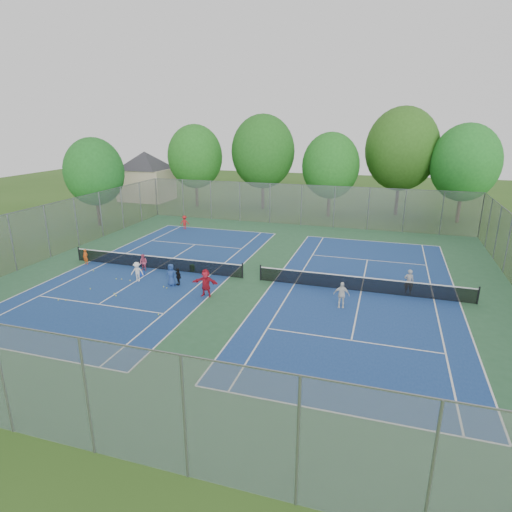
% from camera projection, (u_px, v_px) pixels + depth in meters
% --- Properties ---
extents(ground, '(120.00, 120.00, 0.00)m').
position_uv_depth(ground, '(251.00, 279.00, 27.91)').
color(ground, '#2F541A').
rests_on(ground, ground).
extents(court_pad, '(32.00, 32.00, 0.01)m').
position_uv_depth(court_pad, '(251.00, 279.00, 27.91)').
color(court_pad, '#2B5B38').
rests_on(court_pad, ground).
extents(court_left, '(10.97, 23.77, 0.01)m').
position_uv_depth(court_left, '(156.00, 269.00, 29.88)').
color(court_left, navy).
rests_on(court_left, court_pad).
extents(court_right, '(10.97, 23.77, 0.01)m').
position_uv_depth(court_right, '(361.00, 291.00, 25.92)').
color(court_right, navy).
rests_on(court_right, court_pad).
extents(net_left, '(12.87, 0.10, 0.91)m').
position_uv_depth(net_left, '(156.00, 263.00, 29.75)').
color(net_left, black).
rests_on(net_left, ground).
extents(net_right, '(12.87, 0.10, 0.91)m').
position_uv_depth(net_right, '(362.00, 284.00, 25.79)').
color(net_right, black).
rests_on(net_right, ground).
extents(fence_north, '(32.00, 0.10, 4.00)m').
position_uv_depth(fence_north, '(301.00, 205.00, 41.87)').
color(fence_north, gray).
rests_on(fence_north, ground).
extents(fence_south, '(32.00, 0.10, 4.00)m').
position_uv_depth(fence_south, '(87.00, 398.00, 12.74)').
color(fence_south, gray).
rests_on(fence_south, ground).
extents(fence_west, '(0.10, 32.00, 4.00)m').
position_uv_depth(fence_west, '(47.00, 232.00, 31.83)').
color(fence_west, gray).
rests_on(fence_west, ground).
extents(house, '(11.03, 11.03, 7.30)m').
position_uv_depth(house, '(145.00, 167.00, 54.71)').
color(house, '#B7A88C').
rests_on(house, ground).
extents(tree_nw, '(6.40, 6.40, 9.58)m').
position_uv_depth(tree_nw, '(195.00, 157.00, 50.12)').
color(tree_nw, '#443326').
rests_on(tree_nw, ground).
extents(tree_nl, '(7.20, 7.20, 10.69)m').
position_uv_depth(tree_nl, '(263.00, 152.00, 48.57)').
color(tree_nl, '#443326').
rests_on(tree_nl, ground).
extents(tree_nc, '(6.00, 6.00, 8.85)m').
position_uv_depth(tree_nc, '(331.00, 166.00, 44.84)').
color(tree_nc, '#443326').
rests_on(tree_nc, ground).
extents(tree_nr, '(7.60, 7.60, 11.42)m').
position_uv_depth(tree_nr, '(402.00, 149.00, 45.09)').
color(tree_nr, '#443326').
rests_on(tree_nr, ground).
extents(tree_ne, '(6.60, 6.60, 9.77)m').
position_uv_depth(tree_ne, '(465.00, 163.00, 41.90)').
color(tree_ne, '#443326').
rests_on(tree_ne, ground).
extents(tree_side_w, '(5.60, 5.60, 8.47)m').
position_uv_depth(tree_side_w, '(94.00, 172.00, 40.80)').
color(tree_side_w, '#443326').
rests_on(tree_side_w, ground).
extents(ball_crate, '(0.41, 0.41, 0.28)m').
position_uv_depth(ball_crate, '(141.00, 274.00, 28.55)').
color(ball_crate, '#173CB1').
rests_on(ball_crate, ground).
extents(ball_hopper, '(0.33, 0.33, 0.49)m').
position_uv_depth(ball_hopper, '(192.00, 268.00, 29.30)').
color(ball_hopper, '#238325').
rests_on(ball_hopper, ground).
extents(student_a, '(0.42, 0.29, 1.12)m').
position_uv_depth(student_a, '(86.00, 257.00, 30.68)').
color(student_a, '#D14D13').
rests_on(student_a, ground).
extents(student_b, '(0.63, 0.52, 1.19)m').
position_uv_depth(student_b, '(143.00, 263.00, 29.33)').
color(student_b, '#CD506F').
rests_on(student_b, ground).
extents(student_c, '(0.91, 0.62, 1.30)m').
position_uv_depth(student_c, '(137.00, 272.00, 27.39)').
color(student_c, silver).
rests_on(student_c, ground).
extents(student_d, '(0.70, 0.57, 1.11)m').
position_uv_depth(student_d, '(178.00, 277.00, 26.79)').
color(student_d, black).
rests_on(student_d, ground).
extents(student_e, '(0.75, 0.55, 1.42)m').
position_uv_depth(student_e, '(171.00, 275.00, 26.67)').
color(student_e, navy).
rests_on(student_e, ground).
extents(student_f, '(1.58, 0.60, 1.67)m').
position_uv_depth(student_f, '(206.00, 283.00, 24.99)').
color(student_f, red).
rests_on(student_f, ground).
extents(child_far_baseline, '(0.91, 0.61, 1.30)m').
position_uv_depth(child_far_baseline, '(185.00, 222.00, 40.73)').
color(child_far_baseline, '#B4191C').
rests_on(child_far_baseline, ground).
extents(instructor, '(0.57, 0.38, 1.54)m').
position_uv_depth(instructor, '(409.00, 282.00, 25.36)').
color(instructor, gray).
rests_on(instructor, ground).
extents(teen_court_b, '(0.91, 0.45, 1.50)m').
position_uv_depth(teen_court_b, '(341.00, 295.00, 23.50)').
color(teen_court_b, white).
rests_on(teen_court_b, ground).
extents(tennis_ball_0, '(0.07, 0.07, 0.07)m').
position_uv_depth(tennis_ball_0, '(158.00, 315.00, 22.72)').
color(tennis_ball_0, '#C4E635').
rests_on(tennis_ball_0, ground).
extents(tennis_ball_1, '(0.07, 0.07, 0.07)m').
position_uv_depth(tennis_ball_1, '(167.00, 288.00, 26.33)').
color(tennis_ball_1, yellow).
rests_on(tennis_ball_1, ground).
extents(tennis_ball_2, '(0.07, 0.07, 0.07)m').
position_uv_depth(tennis_ball_2, '(116.00, 296.00, 25.16)').
color(tennis_ball_2, '#E0F037').
rests_on(tennis_ball_2, ground).
extents(tennis_ball_3, '(0.07, 0.07, 0.07)m').
position_uv_depth(tennis_ball_3, '(122.00, 279.00, 27.81)').
color(tennis_ball_3, '#F0F338').
rests_on(tennis_ball_3, ground).
extents(tennis_ball_4, '(0.07, 0.07, 0.07)m').
position_uv_depth(tennis_ball_4, '(66.00, 300.00, 24.56)').
color(tennis_ball_4, yellow).
rests_on(tennis_ball_4, ground).
extents(tennis_ball_5, '(0.07, 0.07, 0.07)m').
position_uv_depth(tennis_ball_5, '(116.00, 279.00, 27.86)').
color(tennis_ball_5, '#D4F539').
rests_on(tennis_ball_5, ground).
extents(tennis_ball_6, '(0.07, 0.07, 0.07)m').
position_uv_depth(tennis_ball_6, '(130.00, 281.00, 27.59)').
color(tennis_ball_6, yellow).
rests_on(tennis_ball_6, ground).
extents(tennis_ball_7, '(0.07, 0.07, 0.07)m').
position_uv_depth(tennis_ball_7, '(90.00, 289.00, 26.21)').
color(tennis_ball_7, '#BCD932').
rests_on(tennis_ball_7, ground).
extents(tennis_ball_8, '(0.07, 0.07, 0.07)m').
position_uv_depth(tennis_ball_8, '(58.00, 300.00, 24.58)').
color(tennis_ball_8, yellow).
rests_on(tennis_ball_8, ground).
extents(tennis_ball_9, '(0.07, 0.07, 0.07)m').
position_uv_depth(tennis_ball_9, '(94.00, 271.00, 29.35)').
color(tennis_ball_9, '#B3CC2F').
rests_on(tennis_ball_9, ground).
extents(tennis_ball_10, '(0.07, 0.07, 0.07)m').
position_uv_depth(tennis_ball_10, '(164.00, 287.00, 26.51)').
color(tennis_ball_10, '#EAF338').
rests_on(tennis_ball_10, ground).
extents(tennis_ball_11, '(0.07, 0.07, 0.07)m').
position_uv_depth(tennis_ball_11, '(114.00, 294.00, 25.50)').
color(tennis_ball_11, '#BBD932').
rests_on(tennis_ball_11, ground).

